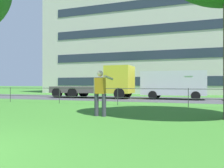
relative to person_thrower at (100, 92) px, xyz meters
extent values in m
cube|color=#424247|center=(-0.89, 11.18, -0.91)|extent=(80.00, 7.42, 0.01)
cylinder|color=#333833|center=(-8.58, 4.71, -0.42)|extent=(0.04, 0.04, 1.00)
cylinder|color=#333833|center=(-4.73, 4.71, -0.42)|extent=(0.04, 0.04, 1.00)
cylinder|color=#333833|center=(-0.89, 4.71, -0.42)|extent=(0.04, 0.04, 1.00)
cylinder|color=#333833|center=(2.96, 4.71, -0.42)|extent=(0.04, 0.04, 1.00)
cylinder|color=#333833|center=(-0.89, 4.71, -0.47)|extent=(30.76, 0.03, 0.03)
cylinder|color=#333833|center=(-0.89, 4.71, 0.03)|extent=(30.76, 0.03, 0.03)
cylinder|color=#383842|center=(-0.16, 0.01, -0.49)|extent=(0.16, 0.16, 0.84)
cylinder|color=#383842|center=(0.16, -0.03, -0.49)|extent=(0.16, 0.16, 0.84)
cube|color=orange|center=(0.00, -0.01, 0.22)|extent=(0.39, 0.29, 0.60)
sphere|color=beige|center=(0.00, -0.01, 0.67)|extent=(0.22, 0.22, 0.22)
cylinder|color=beige|center=(0.23, 0.27, 0.52)|extent=(0.16, 0.63, 0.18)
cylinder|color=beige|center=(-0.22, 0.01, 0.21)|extent=(0.09, 0.09, 0.62)
cylinder|color=white|center=(3.13, -0.17, 0.52)|extent=(0.27, 0.28, 0.04)
cube|color=yellow|center=(-2.83, 11.09, 0.68)|extent=(2.12, 2.32, 2.30)
cube|color=#283342|center=(-1.94, 11.10, 1.03)|extent=(0.13, 1.84, 0.87)
cube|color=#56514C|center=(-6.48, 11.06, -0.19)|extent=(5.22, 2.34, 0.56)
cylinder|color=black|center=(-2.52, 12.15, -0.47)|extent=(0.90, 0.31, 0.90)
cylinder|color=black|center=(-2.51, 10.04, -0.47)|extent=(0.90, 0.31, 0.90)
cylinder|color=black|center=(-6.75, 12.12, -0.47)|extent=(0.90, 0.31, 0.90)
cylinder|color=black|center=(-6.73, 10.01, -0.47)|extent=(0.90, 0.31, 0.90)
cylinder|color=black|center=(-8.31, 12.11, -0.47)|extent=(0.90, 0.31, 0.90)
cylinder|color=black|center=(-8.29, 9.99, -0.47)|extent=(0.90, 0.31, 0.90)
cube|color=silver|center=(1.58, 11.50, 0.37)|extent=(5.02, 2.02, 1.90)
cube|color=#283342|center=(3.58, 11.47, 0.71)|extent=(0.14, 1.67, 0.76)
cylinder|color=black|center=(3.29, 12.41, -0.58)|extent=(0.68, 0.25, 0.68)
cylinder|color=black|center=(3.27, 10.54, -0.58)|extent=(0.68, 0.25, 0.68)
cylinder|color=black|center=(0.09, 12.45, -0.58)|extent=(0.68, 0.25, 0.68)
cylinder|color=black|center=(0.07, 10.58, -0.58)|extent=(0.68, 0.25, 0.68)
cube|color=beige|center=(-1.27, 26.13, 8.62)|extent=(32.78, 10.77, 19.07)
cube|color=#283342|center=(-1.27, 20.72, 0.67)|extent=(27.53, 0.06, 1.10)
cube|color=#283342|center=(-1.27, 20.72, 3.85)|extent=(27.53, 0.06, 1.10)
cube|color=#283342|center=(-1.27, 20.72, 7.03)|extent=(27.53, 0.06, 1.10)
cube|color=#283342|center=(-1.27, 20.72, 10.21)|extent=(27.53, 0.06, 1.10)
camera|label=1|loc=(3.42, -8.22, 0.26)|focal=38.34mm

